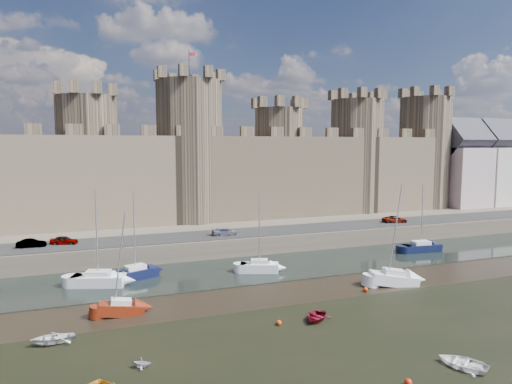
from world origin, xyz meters
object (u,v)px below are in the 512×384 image
(car_2, at_px, (225,232))
(sailboat_3, at_px, (421,247))
(car_1, at_px, (31,243))
(sailboat_5, at_px, (394,278))
(car_0, at_px, (64,240))
(sailboat_0, at_px, (98,279))
(car_3, at_px, (395,219))
(sailboat_1, at_px, (136,273))
(sailboat_4, at_px, (121,307))
(sailboat_2, at_px, (259,266))

(car_2, bearing_deg, sailboat_3, -103.52)
(car_1, bearing_deg, sailboat_5, -117.84)
(car_0, distance_m, sailboat_0, 12.07)
(car_3, height_order, sailboat_1, sailboat_1)
(car_3, height_order, sailboat_0, sailboat_0)
(car_3, xyz_separation_m, sailboat_3, (-2.69, -9.45, -2.30))
(sailboat_4, bearing_deg, car_2, 53.45)
(sailboat_3, bearing_deg, car_3, 79.52)
(car_2, xyz_separation_m, car_3, (28.78, 0.46, 0.01))
(sailboat_3, relative_size, sailboat_5, 0.88)
(sailboat_3, distance_m, sailboat_4, 42.65)
(sailboat_2, bearing_deg, sailboat_0, -161.96)
(car_1, relative_size, sailboat_3, 0.35)
(sailboat_4, bearing_deg, car_0, 107.08)
(car_3, height_order, sailboat_5, sailboat_5)
(sailboat_0, bearing_deg, sailboat_4, -60.34)
(car_3, distance_m, sailboat_0, 47.01)
(car_1, relative_size, sailboat_1, 0.34)
(car_3, distance_m, sailboat_2, 30.06)
(car_0, relative_size, car_1, 0.99)
(sailboat_0, xyz_separation_m, sailboat_1, (3.99, 1.25, -0.02))
(car_3, height_order, sailboat_2, sailboat_2)
(car_3, relative_size, sailboat_2, 0.42)
(car_3, height_order, sailboat_3, sailboat_3)
(sailboat_3, bearing_deg, sailboat_2, -170.50)
(car_2, bearing_deg, sailboat_4, 146.76)
(car_1, distance_m, sailboat_2, 28.20)
(sailboat_1, relative_size, sailboat_3, 1.03)
(car_1, distance_m, sailboat_0, 13.27)
(sailboat_4, bearing_deg, car_3, 26.14)
(sailboat_0, height_order, sailboat_4, sailboat_0)
(sailboat_3, height_order, sailboat_4, sailboat_3)
(car_3, bearing_deg, sailboat_2, 125.48)
(sailboat_3, height_order, sailboat_5, sailboat_5)
(sailboat_1, height_order, sailboat_2, sailboat_1)
(sailboat_5, bearing_deg, sailboat_1, 170.18)
(sailboat_0, relative_size, sailboat_2, 1.07)
(car_3, distance_m, sailboat_4, 48.34)
(sailboat_4, bearing_deg, sailboat_1, 80.12)
(sailboat_2, height_order, sailboat_4, sailboat_2)
(car_1, bearing_deg, car_2, -90.53)
(sailboat_2, bearing_deg, sailboat_3, 25.43)
(car_2, bearing_deg, sailboat_5, -142.05)
(sailboat_2, xyz_separation_m, sailboat_4, (-16.34, -8.35, -0.09))
(car_1, height_order, sailboat_1, sailboat_1)
(car_1, xyz_separation_m, sailboat_2, (25.52, -11.78, -2.27))
(car_2, relative_size, sailboat_5, 0.34)
(sailboat_1, bearing_deg, car_2, 11.60)
(sailboat_2, bearing_deg, sailboat_4, -131.57)
(car_0, height_order, car_2, car_0)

